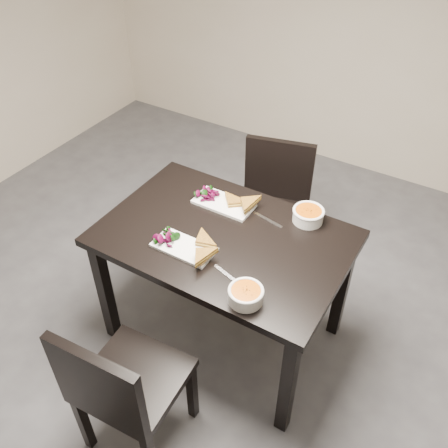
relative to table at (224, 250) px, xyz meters
name	(u,v)px	position (x,y,z in m)	size (l,w,h in m)	color
ground	(208,400)	(0.15, -0.42, -0.65)	(5.00, 5.00, 0.00)	#47474C
room_shell	(193,45)	(0.15, -0.42, 1.18)	(5.02, 5.02, 2.81)	beige
table	(224,250)	(0.00, 0.00, 0.00)	(1.20, 0.80, 0.75)	black
chair_near	(121,387)	(-0.03, -0.79, -0.17)	(0.45, 0.45, 0.85)	black
chair_far	(273,202)	(-0.06, 0.68, -0.17)	(0.51, 0.51, 0.85)	black
plate_near	(184,247)	(-0.11, -0.18, 0.11)	(0.30, 0.15, 0.01)	white
sandwich_near	(197,245)	(-0.05, -0.16, 0.14)	(0.15, 0.11, 0.05)	#A57122
salad_near	(166,236)	(-0.21, -0.18, 0.13)	(0.09, 0.08, 0.04)	black
soup_bowl_near	(246,294)	(0.29, -0.31, 0.14)	(0.15, 0.15, 0.07)	white
cutlery_near	(229,276)	(0.16, -0.23, 0.10)	(0.18, 0.02, 0.00)	silver
plate_far	(224,203)	(-0.12, 0.20, 0.11)	(0.31, 0.16, 0.02)	white
sandwich_far	(233,204)	(-0.06, 0.19, 0.14)	(0.16, 0.12, 0.05)	#A57122
salad_far	(207,193)	(-0.22, 0.20, 0.14)	(0.10, 0.09, 0.04)	black
soup_bowl_far	(308,214)	(0.30, 0.31, 0.14)	(0.16, 0.16, 0.07)	white
cutlery_far	(268,220)	(0.13, 0.21, 0.10)	(0.18, 0.02, 0.00)	silver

